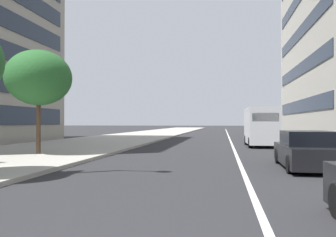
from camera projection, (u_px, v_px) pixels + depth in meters
The scene contains 5 objects.
sidewalk_right_plaza at pixel (112, 140), 32.77m from camera, with size 160.00×9.47×0.15m, color #A39E93.
lane_centre_stripe at pixel (230, 139), 35.92m from camera, with size 110.00×0.16×0.01m, color silver.
car_far_down_avenue at pixel (306, 151), 12.71m from camera, with size 4.50×1.92×1.40m.
delivery_van_ahead at pixel (261, 126), 24.60m from camera, with size 5.24×2.10×2.78m.
street_tree_by_lamp_post at pixel (39, 78), 17.16m from camera, with size 3.26×3.26×5.20m.
Camera 1 is at (-1.52, 0.69, 1.71)m, focal length 36.56 mm.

